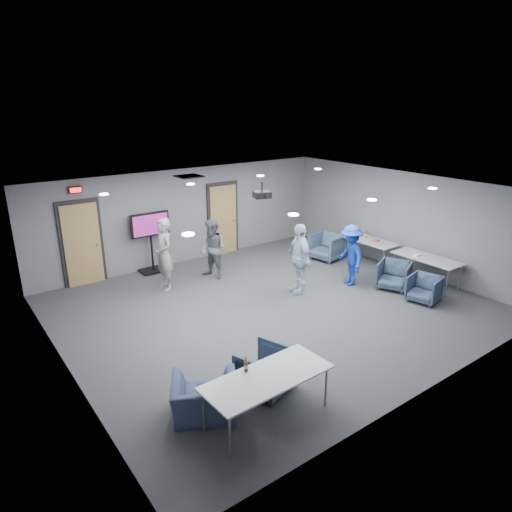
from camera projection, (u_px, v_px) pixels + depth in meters
floor at (272, 307)px, 10.51m from camera, size 9.00×9.00×0.00m
ceiling at (274, 191)px, 9.62m from camera, size 9.00×9.00×0.00m
wall_back at (187, 216)px, 13.11m from camera, size 9.00×0.02×2.70m
wall_front at (434, 317)px, 7.02m from camera, size 9.00×0.02×2.70m
wall_left at (60, 302)px, 7.55m from camera, size 0.02×8.00×2.70m
wall_right at (401, 221)px, 12.58m from camera, size 0.02×8.00×2.70m
door_left at (82, 244)px, 11.49m from camera, size 1.06×0.17×2.24m
door_right at (223, 219)px, 13.84m from camera, size 1.06×0.17×2.24m
exit_sign at (75, 190)px, 11.02m from camera, size 0.32×0.08×0.16m
hvac_diffuser at (189, 176)px, 11.48m from camera, size 0.60×0.60×0.03m
downlights at (274, 191)px, 9.63m from camera, size 6.18×3.78×0.02m
person_a at (164, 254)px, 11.21m from camera, size 0.47×0.68×1.82m
person_b at (213, 249)px, 11.96m from camera, size 0.81×0.92×1.59m
person_c at (299, 259)px, 11.04m from camera, size 0.66×1.09×1.74m
person_d at (351, 255)px, 11.53m from camera, size 0.93×1.16×1.57m
chair_right_a at (327, 247)px, 13.50m from camera, size 0.99×0.98×0.78m
chair_right_b at (394, 275)px, 11.42m from camera, size 1.01×1.00×0.70m
chair_right_c at (424, 289)px, 10.70m from camera, size 0.83×0.82×0.63m
chair_front_a at (265, 370)px, 7.41m from camera, size 0.99×1.01×0.73m
chair_front_b at (205, 398)px, 6.80m from camera, size 1.25×1.20×0.62m
table_right_a at (368, 241)px, 13.01m from camera, size 0.71×1.72×0.73m
table_right_b at (427, 259)px, 11.57m from camera, size 0.72×1.72×0.73m
table_front_left at (267, 379)px, 6.62m from camera, size 1.99×0.88×0.73m
bottle_front at (246, 366)px, 6.70m from camera, size 0.06×0.06×0.24m
bottle_right at (366, 235)px, 13.16m from camera, size 0.07×0.07×0.25m
snack_box at (376, 240)px, 12.87m from camera, size 0.19×0.13×0.04m
wrapper at (417, 255)px, 11.66m from camera, size 0.22×0.16×0.05m
tv_stand at (151, 239)px, 12.36m from camera, size 1.09×0.52×1.66m
projector at (262, 194)px, 10.73m from camera, size 0.47×0.43×0.37m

